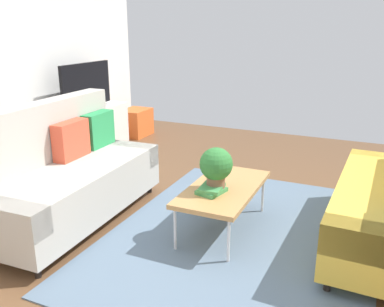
% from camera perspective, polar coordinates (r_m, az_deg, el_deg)
% --- Properties ---
extents(ground_plane, '(7.68, 7.68, 0.00)m').
position_cam_1_polar(ground_plane, '(3.71, 1.45, -11.35)').
color(ground_plane, brown).
extents(area_rug, '(2.90, 2.20, 0.01)m').
position_cam_1_polar(area_rug, '(3.74, 6.88, -11.16)').
color(area_rug, slate).
rests_on(area_rug, ground_plane).
extents(couch_beige, '(1.93, 0.90, 1.10)m').
position_cam_1_polar(couch_beige, '(4.03, -16.98, -2.76)').
color(couch_beige, '#B2ADA3').
rests_on(couch_beige, ground_plane).
extents(coffee_table, '(1.10, 0.56, 0.42)m').
position_cam_1_polar(coffee_table, '(3.67, 4.36, -4.94)').
color(coffee_table, '#B7844C').
rests_on(coffee_table, ground_plane).
extents(tv_console, '(1.40, 0.44, 0.64)m').
position_cam_1_polar(tv_console, '(6.11, -14.05, 3.03)').
color(tv_console, silver).
rests_on(tv_console, ground_plane).
extents(tv, '(1.00, 0.20, 0.64)m').
position_cam_1_polar(tv, '(5.98, -14.34, 8.88)').
color(tv, black).
rests_on(tv, tv_console).
extents(storage_trunk, '(0.52, 0.40, 0.44)m').
position_cam_1_polar(storage_trunk, '(6.95, -7.77, 4.26)').
color(storage_trunk, orange).
rests_on(storage_trunk, ground_plane).
extents(potted_plant, '(0.28, 0.28, 0.38)m').
position_cam_1_polar(potted_plant, '(3.49, 3.34, -1.79)').
color(potted_plant, brown).
rests_on(potted_plant, coffee_table).
extents(table_book_0, '(0.28, 0.23, 0.03)m').
position_cam_1_polar(table_book_0, '(3.51, 2.70, -5.17)').
color(table_book_0, '#3F8C4C').
rests_on(table_book_0, coffee_table).
extents(table_book_1, '(0.25, 0.20, 0.03)m').
position_cam_1_polar(table_book_1, '(3.50, 2.71, -4.71)').
color(table_book_1, '#3F8C4C').
rests_on(table_book_1, table_book_0).
extents(vase_0, '(0.10, 0.10, 0.15)m').
position_cam_1_polar(vase_0, '(5.63, -18.37, 5.58)').
color(vase_0, '#4C72B2').
rests_on(vase_0, tv_console).
extents(vase_1, '(0.13, 0.13, 0.14)m').
position_cam_1_polar(vase_1, '(5.74, -17.33, 5.82)').
color(vase_1, silver).
rests_on(vase_1, tv_console).
extents(bottle_0, '(0.05, 0.05, 0.15)m').
position_cam_1_polar(bottle_0, '(5.82, -15.45, 6.23)').
color(bottle_0, silver).
rests_on(bottle_0, tv_console).
extents(bottle_1, '(0.06, 0.06, 0.20)m').
position_cam_1_polar(bottle_1, '(5.89, -14.88, 6.62)').
color(bottle_1, '#3F8C4C').
rests_on(bottle_1, tv_console).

